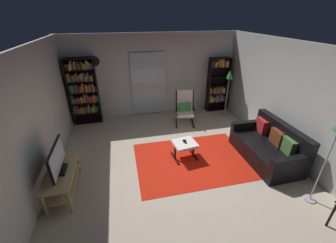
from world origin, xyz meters
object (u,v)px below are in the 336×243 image
at_px(bookshelf_near_tv, 84,90).
at_px(wall_clock, 94,61).
at_px(lounge_armchair, 185,107).
at_px(tv_remote, 185,142).
at_px(floor_lamp_by_shelf, 229,79).
at_px(tv_stand, 63,178).
at_px(cell_phone, 185,141).
at_px(television, 57,160).
at_px(bookshelf_near_sofa, 217,84).
at_px(ottoman, 185,145).
at_px(leather_sofa, 268,147).

bearing_deg(bookshelf_near_tv, wall_clock, 19.60).
height_order(lounge_armchair, tv_remote, lounge_armchair).
relative_size(floor_lamp_by_shelf, wall_clock, 5.27).
relative_size(tv_remote, wall_clock, 0.50).
distance_m(tv_stand, floor_lamp_by_shelf, 5.26).
bearing_deg(tv_stand, cell_phone, 12.20).
bearing_deg(tv_stand, tv_remote, 11.58).
xyz_separation_m(television, tv_remote, (2.57, 0.54, -0.33)).
bearing_deg(lounge_armchair, tv_stand, -143.85).
relative_size(lounge_armchair, tv_remote, 7.10).
bearing_deg(bookshelf_near_sofa, cell_phone, -127.66).
xyz_separation_m(tv_remote, cell_phone, (0.01, 0.03, -0.00)).
relative_size(bookshelf_near_tv, floor_lamp_by_shelf, 1.31).
bearing_deg(television, floor_lamp_by_shelf, 28.15).
bearing_deg(floor_lamp_by_shelf, ottoman, -136.11).
bearing_deg(tv_stand, leather_sofa, 0.65).
distance_m(tv_stand, leather_sofa, 4.47).
distance_m(ottoman, wall_clock, 3.62).
height_order(lounge_armchair, ottoman, lounge_armchair).
bearing_deg(bookshelf_near_tv, lounge_armchair, -13.61).
distance_m(television, bookshelf_near_sofa, 5.40).
bearing_deg(wall_clock, tv_stand, -100.42).
height_order(tv_remote, floor_lamp_by_shelf, floor_lamp_by_shelf).
bearing_deg(lounge_armchair, cell_phone, -106.89).
distance_m(bookshelf_near_sofa, ottoman, 3.19).
height_order(bookshelf_near_tv, ottoman, bookshelf_near_tv).
xyz_separation_m(television, floor_lamp_by_shelf, (4.56, 2.44, 0.51)).
distance_m(leather_sofa, tv_remote, 1.96).
height_order(ottoman, floor_lamp_by_shelf, floor_lamp_by_shelf).
xyz_separation_m(tv_stand, cell_phone, (2.59, 0.56, 0.10)).
distance_m(bookshelf_near_tv, lounge_armchair, 3.08).
distance_m(television, ottoman, 2.65).
bearing_deg(bookshelf_near_sofa, tv_stand, -146.09).
bearing_deg(lounge_armchair, bookshelf_near_tv, 166.39).
distance_m(lounge_armchair, wall_clock, 2.98).
height_order(tv_remote, cell_phone, tv_remote).
bearing_deg(bookshelf_near_sofa, television, -146.00).
bearing_deg(television, bookshelf_near_sofa, 34.00).
height_order(television, ottoman, television).
relative_size(television, bookshelf_near_sofa, 0.48).
height_order(bookshelf_near_tv, cell_phone, bookshelf_near_tv).
distance_m(television, floor_lamp_by_shelf, 5.20).
bearing_deg(bookshelf_near_tv, leather_sofa, -34.18).
xyz_separation_m(bookshelf_near_tv, leather_sofa, (4.32, -2.93, -0.75)).
relative_size(ottoman, wall_clock, 1.98).
distance_m(bookshelf_near_sofa, floor_lamp_by_shelf, 0.67).
bearing_deg(cell_phone, bookshelf_near_tv, 146.80).
xyz_separation_m(leather_sofa, tv_remote, (-1.90, 0.48, 0.11)).
bearing_deg(tv_remote, tv_stand, 173.34).
bearing_deg(cell_phone, wall_clock, 139.67).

